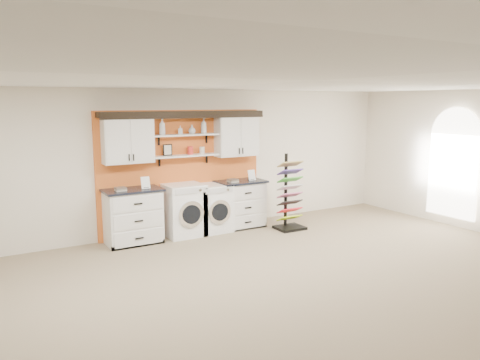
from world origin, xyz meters
TOP-DOWN VIEW (x-y plane):
  - floor at (0.00, 0.00)m, footprint 10.00×10.00m
  - ceiling at (0.00, 0.00)m, footprint 10.00×10.00m
  - wall_back at (0.00, 4.00)m, footprint 10.00×0.00m
  - accent_panel at (0.00, 3.96)m, footprint 3.40×0.07m
  - upper_cabinet_left at (-1.13, 3.79)m, footprint 0.90×0.35m
  - upper_cabinet_right at (1.13, 3.79)m, footprint 0.90×0.35m
  - shelf_lower at (0.00, 3.80)m, footprint 1.32×0.28m
  - shelf_upper at (0.00, 3.80)m, footprint 1.32×0.28m
  - crown_molding at (0.00, 3.81)m, footprint 3.30×0.41m
  - window_arched at (4.94, 1.50)m, footprint 0.06×1.10m
  - picture_frame at (-0.35, 3.85)m, footprint 0.18×0.02m
  - canister_red at (0.10, 3.80)m, footprint 0.11×0.11m
  - canister_cream at (0.35, 3.80)m, footprint 0.10×0.10m
  - base_cabinet_left at (-1.13, 3.64)m, footprint 1.03×0.66m
  - base_cabinet_right at (1.13, 3.64)m, footprint 0.99×0.66m
  - washer at (-0.13, 3.64)m, footprint 0.72×0.71m
  - dryer at (0.47, 3.64)m, footprint 0.68×0.71m
  - sample_rack at (1.90, 2.99)m, footprint 0.57×0.48m
  - soap_bottle_a at (-0.46, 3.80)m, footprint 0.16×0.16m
  - soap_bottle_b at (-0.10, 3.80)m, footprint 0.10×0.10m
  - soap_bottle_c at (0.14, 3.80)m, footprint 0.15×0.15m
  - soap_bottle_d at (0.39, 3.80)m, footprint 0.15×0.15m

SIDE VIEW (x-z plane):
  - floor at x=0.00m, z-range 0.00..0.00m
  - dryer at x=0.47m, z-range 0.00..0.95m
  - base_cabinet_right at x=1.13m, z-range 0.00..0.97m
  - sample_rack at x=1.90m, z-range -0.26..1.26m
  - base_cabinet_left at x=-1.13m, z-range 0.00..1.01m
  - washer at x=-0.13m, z-range 0.00..1.01m
  - accent_panel at x=0.00m, z-range 0.00..2.40m
  - window_arched at x=4.94m, z-range 0.26..2.51m
  - wall_back at x=0.00m, z-range -3.60..6.40m
  - shelf_lower at x=0.00m, z-range 1.52..1.54m
  - canister_cream at x=0.35m, z-range 1.54..1.69m
  - canister_red at x=0.10m, z-range 1.54..1.71m
  - picture_frame at x=-0.35m, z-range 1.54..1.77m
  - upper_cabinet_left at x=-1.13m, z-range 1.46..2.30m
  - upper_cabinet_right at x=1.13m, z-range 1.46..2.30m
  - shelf_upper at x=0.00m, z-range 1.92..1.94m
  - soap_bottle_b at x=-0.10m, z-range 1.94..2.11m
  - soap_bottle_c at x=0.14m, z-range 1.94..2.12m
  - soap_bottle_d at x=0.39m, z-range 1.94..2.24m
  - soap_bottle_a at x=-0.46m, z-range 1.95..2.25m
  - crown_molding at x=0.00m, z-range 2.26..2.39m
  - ceiling at x=0.00m, z-range 2.80..2.80m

